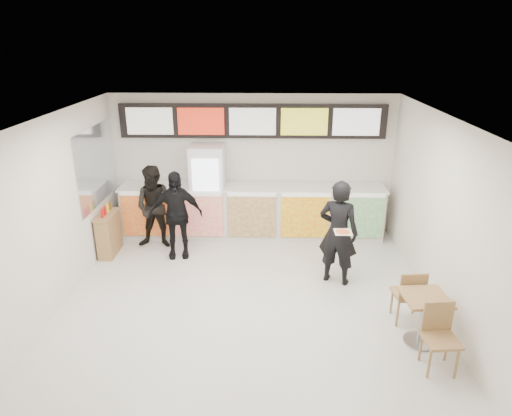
{
  "coord_description": "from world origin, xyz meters",
  "views": [
    {
      "loc": [
        0.3,
        -5.99,
        4.11
      ],
      "look_at": [
        0.13,
        1.2,
        1.37
      ],
      "focal_mm": 32.0,
      "sensor_mm": 36.0,
      "label": 1
    }
  ],
  "objects_px": {
    "customer_left": "(156,207)",
    "drinks_fridge": "(208,192)",
    "service_counter": "(252,212)",
    "customer_mid": "(176,215)",
    "customer_main": "(338,233)",
    "cafe_table": "(424,311)",
    "condiment_ledge": "(109,233)"
  },
  "relations": [
    {
      "from": "customer_left",
      "to": "drinks_fridge",
      "type": "bearing_deg",
      "value": 31.5
    },
    {
      "from": "service_counter",
      "to": "customer_mid",
      "type": "bearing_deg",
      "value": -146.06
    },
    {
      "from": "drinks_fridge",
      "to": "customer_main",
      "type": "relative_size",
      "value": 1.07
    },
    {
      "from": "customer_left",
      "to": "cafe_table",
      "type": "height_order",
      "value": "customer_left"
    },
    {
      "from": "service_counter",
      "to": "cafe_table",
      "type": "distance_m",
      "value": 4.4
    },
    {
      "from": "service_counter",
      "to": "cafe_table",
      "type": "xyz_separation_m",
      "value": [
        2.5,
        -3.62,
        -0.05
      ]
    },
    {
      "from": "customer_main",
      "to": "condiment_ledge",
      "type": "relative_size",
      "value": 1.85
    },
    {
      "from": "customer_main",
      "to": "cafe_table",
      "type": "xyz_separation_m",
      "value": [
        0.96,
        -1.72,
        -0.41
      ]
    },
    {
      "from": "customer_main",
      "to": "cafe_table",
      "type": "relative_size",
      "value": 1.19
    },
    {
      "from": "customer_left",
      "to": "cafe_table",
      "type": "distance_m",
      "value": 5.4
    },
    {
      "from": "service_counter",
      "to": "drinks_fridge",
      "type": "relative_size",
      "value": 2.78
    },
    {
      "from": "service_counter",
      "to": "cafe_table",
      "type": "relative_size",
      "value": 3.54
    },
    {
      "from": "customer_main",
      "to": "cafe_table",
      "type": "height_order",
      "value": "customer_main"
    },
    {
      "from": "drinks_fridge",
      "to": "condiment_ledge",
      "type": "bearing_deg",
      "value": -153.83
    },
    {
      "from": "customer_mid",
      "to": "cafe_table",
      "type": "bearing_deg",
      "value": -40.85
    },
    {
      "from": "condiment_ledge",
      "to": "cafe_table",
      "type": "bearing_deg",
      "value": -27.0
    },
    {
      "from": "condiment_ledge",
      "to": "customer_main",
      "type": "bearing_deg",
      "value": -12.86
    },
    {
      "from": "customer_main",
      "to": "customer_mid",
      "type": "distance_m",
      "value": 3.12
    },
    {
      "from": "cafe_table",
      "to": "condiment_ledge",
      "type": "distance_m",
      "value": 5.97
    },
    {
      "from": "drinks_fridge",
      "to": "customer_mid",
      "type": "relative_size",
      "value": 1.15
    },
    {
      "from": "cafe_table",
      "to": "condiment_ledge",
      "type": "relative_size",
      "value": 1.55
    },
    {
      "from": "customer_main",
      "to": "customer_mid",
      "type": "relative_size",
      "value": 1.08
    },
    {
      "from": "service_counter",
      "to": "customer_mid",
      "type": "relative_size",
      "value": 3.19
    },
    {
      "from": "cafe_table",
      "to": "service_counter",
      "type": "bearing_deg",
      "value": 119.17
    },
    {
      "from": "customer_left",
      "to": "service_counter",
      "type": "bearing_deg",
      "value": 17.77
    },
    {
      "from": "customer_mid",
      "to": "condiment_ledge",
      "type": "bearing_deg",
      "value": 170.54
    },
    {
      "from": "drinks_fridge",
      "to": "cafe_table",
      "type": "relative_size",
      "value": 1.27
    },
    {
      "from": "customer_left",
      "to": "condiment_ledge",
      "type": "distance_m",
      "value": 1.05
    },
    {
      "from": "cafe_table",
      "to": "customer_mid",
      "type": "bearing_deg",
      "value": 140.64
    },
    {
      "from": "service_counter",
      "to": "drinks_fridge",
      "type": "xyz_separation_m",
      "value": [
        -0.93,
        0.02,
        0.43
      ]
    },
    {
      "from": "drinks_fridge",
      "to": "condiment_ledge",
      "type": "height_order",
      "value": "drinks_fridge"
    },
    {
      "from": "customer_left",
      "to": "cafe_table",
      "type": "relative_size",
      "value": 1.09
    }
  ]
}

